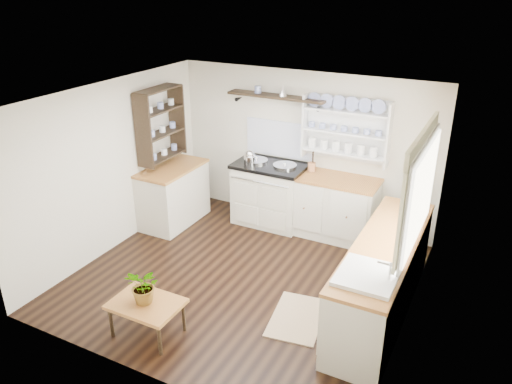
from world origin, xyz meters
TOP-DOWN VIEW (x-y plane):
  - floor at (0.00, 0.00)m, footprint 4.00×3.80m
  - wall_back at (0.00, 1.90)m, footprint 4.00×0.02m
  - wall_right at (2.00, 0.00)m, footprint 0.02×3.80m
  - wall_left at (-2.00, 0.00)m, footprint 0.02×3.80m
  - ceiling at (0.00, 0.00)m, footprint 4.00×3.80m
  - window at (1.95, 0.15)m, footprint 0.08×1.55m
  - aga_cooker at (-0.39, 1.57)m, footprint 1.06×0.74m
  - back_cabinets at (0.60, 1.60)m, footprint 1.27×0.63m
  - right_cabinets at (1.70, 0.10)m, footprint 0.62×2.43m
  - belfast_sink at (1.70, -0.65)m, footprint 0.55×0.60m
  - left_cabinets at (-1.70, 0.90)m, footprint 0.62×1.13m
  - plate_rack at (0.65, 1.86)m, footprint 1.20×0.22m
  - high_shelf at (-0.40, 1.78)m, footprint 1.50×0.29m
  - left_shelving at (-1.84, 0.90)m, footprint 0.28×0.80m
  - kettle at (-0.67, 1.45)m, footprint 0.18×0.18m
  - utensil_crock at (0.22, 1.68)m, footprint 0.11×0.11m
  - center_table at (-0.39, -1.40)m, footprint 0.73×0.53m
  - potted_plant at (-0.39, -1.40)m, footprint 0.44×0.41m
  - floor_rug at (0.93, -0.44)m, footprint 0.67×0.92m

SIDE VIEW (x-z plane):
  - floor at x=0.00m, z-range -0.01..0.01m
  - floor_rug at x=0.93m, z-range 0.00..0.02m
  - center_table at x=-0.39m, z-range 0.15..0.55m
  - right_cabinets at x=1.70m, z-range 0.01..0.91m
  - left_cabinets at x=-1.70m, z-range 0.01..0.91m
  - back_cabinets at x=0.60m, z-range 0.01..0.91m
  - aga_cooker at x=-0.39m, z-range -0.01..0.97m
  - potted_plant at x=-0.39m, z-range 0.40..0.80m
  - belfast_sink at x=1.70m, z-range 0.58..1.03m
  - utensil_crock at x=0.22m, z-range 0.91..1.04m
  - kettle at x=-0.67m, z-range 0.93..1.15m
  - wall_back at x=0.00m, z-range 0.00..2.30m
  - wall_right at x=2.00m, z-range 0.00..2.30m
  - wall_left at x=-2.00m, z-range 0.00..2.30m
  - left_shelving at x=-1.84m, z-range 1.02..2.08m
  - plate_rack at x=0.65m, z-range 1.11..2.01m
  - window at x=1.95m, z-range 0.95..2.17m
  - high_shelf at x=-0.40m, z-range 1.83..1.99m
  - ceiling at x=0.00m, z-range 2.29..2.30m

